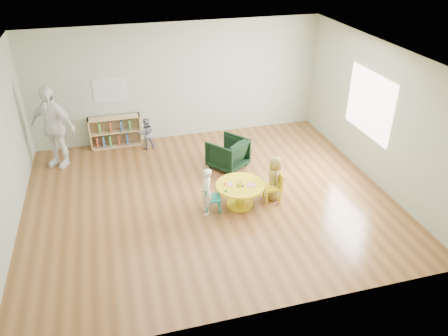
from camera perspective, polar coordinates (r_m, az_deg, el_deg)
name	(u,v)px	position (r m, az deg, el deg)	size (l,w,h in m)	color
room	(207,108)	(7.74, -2.21, 7.83)	(7.10, 7.00, 2.80)	brown
activity_table	(240,191)	(8.25, 2.11, -3.01)	(0.92, 0.92, 0.51)	yellow
kid_chair_left	(210,197)	(8.10, -1.79, -3.85)	(0.34, 0.34, 0.56)	#17837C
kid_chair_right	(275,186)	(8.44, 6.63, -2.31)	(0.37, 0.37, 0.62)	yellow
bookshelf	(115,131)	(10.80, -14.06, 4.67)	(1.20, 0.30, 0.75)	tan
alphabet_poster	(110,90)	(10.56, -14.68, 9.80)	(0.74, 0.01, 0.54)	white
armchair	(228,153)	(9.52, 0.50, 1.92)	(0.72, 0.74, 0.67)	black
child_left	(207,192)	(7.97, -2.29, -3.11)	(0.34, 0.22, 0.92)	white
child_right	(274,178)	(8.44, 6.57, -1.31)	(0.44, 0.29, 0.91)	yellow
toddler	(146,134)	(10.48, -10.09, 4.44)	(0.37, 0.29, 0.77)	#171B3B
adult_caretaker	(53,127)	(10.07, -21.48, 5.00)	(1.07, 0.45, 1.82)	white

